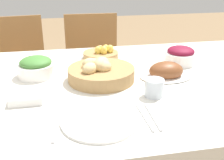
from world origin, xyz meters
name	(u,v)px	position (x,y,z in m)	size (l,w,h in m)	color
dining_table	(113,148)	(0.00, 0.00, 0.39)	(1.88, 1.14, 0.77)	silver
chair_far_center	(93,69)	(0.02, 0.91, 0.49)	(0.44, 0.44, 0.91)	olive
chair_far_left	(19,74)	(-0.56, 0.91, 0.49)	(0.46, 0.46, 0.91)	olive
bread_basket	(100,72)	(-0.06, 0.02, 0.81)	(0.31, 0.31, 0.11)	#AD8451
egg_basket	(101,54)	(0.00, 0.35, 0.80)	(0.20, 0.20, 0.08)	#AD8451
ham_platter	(166,72)	(0.26, -0.01, 0.80)	(0.26, 0.18, 0.09)	white
beet_salad_bowl	(180,55)	(0.41, 0.17, 0.82)	(0.17, 0.17, 0.10)	white
green_salad_bowl	(36,67)	(-0.35, 0.13, 0.82)	(0.18, 0.18, 0.10)	white
dinner_plate	(100,121)	(-0.12, -0.36, 0.78)	(0.27, 0.27, 0.01)	white
fork	(53,126)	(-0.28, -0.36, 0.77)	(0.01, 0.20, 0.00)	#B7B7BC
knife	(145,117)	(0.05, -0.36, 0.77)	(0.01, 0.20, 0.00)	#B7B7BC
spoon	(153,116)	(0.08, -0.36, 0.77)	(0.01, 0.20, 0.00)	#B7B7BC
drinking_cup	(154,88)	(0.14, -0.19, 0.81)	(0.08, 0.08, 0.07)	silver
butter_dish	(26,99)	(-0.38, -0.16, 0.79)	(0.13, 0.08, 0.03)	white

